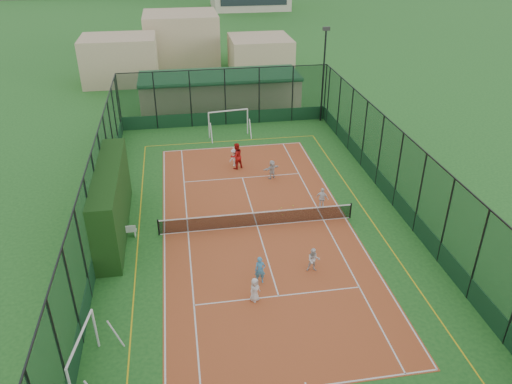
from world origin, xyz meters
TOP-DOWN VIEW (x-y plane):
  - ground at (0.00, 0.00)m, footprint 300.00×300.00m
  - court_slab at (0.00, 0.00)m, footprint 11.17×23.97m
  - tennis_net at (0.00, 0.00)m, footprint 11.67×0.12m
  - perimeter_fence at (0.00, 0.00)m, footprint 18.12×34.12m
  - floodlight_ne at (8.60, 16.60)m, footprint 0.60×0.26m
  - clubhouse at (0.00, 22.00)m, footprint 15.20×7.20m
  - hedge_left at (-8.30, 0.96)m, footprint 1.36×9.04m
  - white_bench at (-7.80, 0.12)m, footprint 1.50×0.44m
  - futsal_goal_near at (-8.56, -9.84)m, footprint 3.30×1.46m
  - futsal_goal_far at (-0.06, 14.34)m, footprint 3.53×1.42m
  - child_near_left at (-1.20, -6.50)m, footprint 0.74×0.71m
  - child_near_mid at (-0.71, -5.18)m, footprint 0.57×0.40m
  - child_near_right at (2.17, -4.72)m, footprint 0.74×0.62m
  - child_far_left at (-0.31, 8.47)m, footprint 1.01×0.92m
  - child_far_right at (4.40, 1.44)m, footprint 0.88×0.73m
  - child_far_back at (2.05, 6.02)m, footprint 1.32×0.88m
  - coach at (-0.21, 8.01)m, footprint 1.19×1.09m
  - tennis_balls at (1.60, 1.56)m, footprint 2.70×1.03m

SIDE VIEW (x-z plane):
  - ground at x=0.00m, z-range 0.00..0.00m
  - court_slab at x=0.00m, z-range 0.00..0.01m
  - tennis_balls at x=1.60m, z-range 0.01..0.08m
  - white_bench at x=-7.80m, z-range 0.00..0.84m
  - tennis_net at x=0.00m, z-range 0.00..1.06m
  - child_near_left at x=-1.20m, z-range 0.01..1.28m
  - child_far_left at x=-0.31m, z-range 0.01..1.37m
  - child_near_right at x=2.17m, z-range 0.01..1.37m
  - child_far_back at x=2.05m, z-range 0.01..1.38m
  - child_far_right at x=4.40m, z-range 0.01..1.42m
  - child_near_mid at x=-0.71m, z-range 0.01..1.49m
  - coach at x=-0.21m, z-range 0.01..1.98m
  - futsal_goal_near at x=-8.56m, z-range 0.00..2.06m
  - futsal_goal_far at x=-0.06m, z-range 0.00..2.21m
  - clubhouse at x=0.00m, z-range 0.00..3.15m
  - hedge_left at x=-8.30m, z-range 0.00..3.96m
  - perimeter_fence at x=0.00m, z-range 0.00..5.00m
  - floodlight_ne at x=8.60m, z-range 0.00..8.25m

